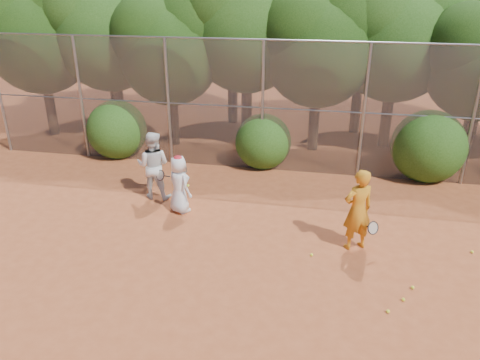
# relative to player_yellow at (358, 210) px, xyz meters

# --- Properties ---
(ground) EXTENTS (80.00, 80.00, 0.00)m
(ground) POSITION_rel_player_yellow_xyz_m (-1.80, -1.72, -0.95)
(ground) COLOR #9D4723
(ground) RESTS_ON ground
(fence_back) EXTENTS (20.05, 0.09, 4.03)m
(fence_back) POSITION_rel_player_yellow_xyz_m (-1.92, 4.28, 1.10)
(fence_back) COLOR gray
(fence_back) RESTS_ON ground
(tree_0) EXTENTS (4.38, 3.81, 6.00)m
(tree_0) POSITION_rel_player_yellow_xyz_m (-11.24, 6.32, 2.98)
(tree_0) COLOR black
(tree_0) RESTS_ON ground
(tree_1) EXTENTS (4.64, 4.03, 6.35)m
(tree_1) POSITION_rel_player_yellow_xyz_m (-8.74, 6.82, 3.21)
(tree_1) COLOR black
(tree_1) RESTS_ON ground
(tree_2) EXTENTS (3.99, 3.47, 5.47)m
(tree_2) POSITION_rel_player_yellow_xyz_m (-6.25, 6.12, 2.63)
(tree_2) COLOR black
(tree_2) RESTS_ON ground
(tree_3) EXTENTS (4.89, 4.26, 6.70)m
(tree_3) POSITION_rel_player_yellow_xyz_m (-3.74, 7.12, 3.44)
(tree_3) COLOR black
(tree_3) RESTS_ON ground
(tree_4) EXTENTS (4.19, 3.64, 5.73)m
(tree_4) POSITION_rel_player_yellow_xyz_m (-1.25, 6.52, 2.81)
(tree_4) COLOR black
(tree_4) RESTS_ON ground
(tree_5) EXTENTS (4.51, 3.92, 6.17)m
(tree_5) POSITION_rel_player_yellow_xyz_m (1.26, 7.32, 3.10)
(tree_5) COLOR black
(tree_5) RESTS_ON ground
(tree_9) EXTENTS (4.83, 4.20, 6.62)m
(tree_9) POSITION_rel_player_yellow_xyz_m (-9.74, 9.12, 3.39)
(tree_9) COLOR black
(tree_9) RESTS_ON ground
(tree_10) EXTENTS (5.15, 4.48, 7.06)m
(tree_10) POSITION_rel_player_yellow_xyz_m (-4.73, 9.33, 3.67)
(tree_10) COLOR black
(tree_10) RESTS_ON ground
(tree_11) EXTENTS (4.64, 4.03, 6.35)m
(tree_11) POSITION_rel_player_yellow_xyz_m (0.26, 8.92, 3.21)
(tree_11) COLOR black
(tree_11) RESTS_ON ground
(bush_0) EXTENTS (2.00, 2.00, 2.00)m
(bush_0) POSITION_rel_player_yellow_xyz_m (-7.80, 4.58, 0.05)
(bush_0) COLOR #204611
(bush_0) RESTS_ON ground
(bush_1) EXTENTS (1.80, 1.80, 1.80)m
(bush_1) POSITION_rel_player_yellow_xyz_m (-2.80, 4.58, -0.05)
(bush_1) COLOR #204611
(bush_1) RESTS_ON ground
(bush_2) EXTENTS (2.20, 2.20, 2.20)m
(bush_2) POSITION_rel_player_yellow_xyz_m (2.20, 4.58, 0.15)
(bush_2) COLOR #204611
(bush_2) RESTS_ON ground
(player_yellow) EXTENTS (0.92, 0.74, 1.91)m
(player_yellow) POSITION_rel_player_yellow_xyz_m (0.00, 0.00, 0.00)
(player_yellow) COLOR orange
(player_yellow) RESTS_ON ground
(player_teen) EXTENTS (0.89, 0.84, 1.55)m
(player_teen) POSITION_rel_player_yellow_xyz_m (-4.43, 0.95, -0.18)
(player_teen) COLOR white
(player_teen) RESTS_ON ground
(player_white) EXTENTS (0.94, 0.81, 1.89)m
(player_white) POSITION_rel_player_yellow_xyz_m (-5.38, 1.65, -0.01)
(player_white) COLOR silver
(player_white) RESTS_ON ground
(ball_0) EXTENTS (0.07, 0.07, 0.07)m
(ball_0) POSITION_rel_player_yellow_xyz_m (1.10, -1.37, -0.92)
(ball_0) COLOR yellow
(ball_0) RESTS_ON ground
(ball_1) EXTENTS (0.07, 0.07, 0.07)m
(ball_1) POSITION_rel_player_yellow_xyz_m (2.59, 0.25, -0.92)
(ball_1) COLOR yellow
(ball_1) RESTS_ON ground
(ball_2) EXTENTS (0.07, 0.07, 0.07)m
(ball_2) POSITION_rel_player_yellow_xyz_m (0.56, -2.20, -0.92)
(ball_2) COLOR yellow
(ball_2) RESTS_ON ground
(ball_3) EXTENTS (0.07, 0.07, 0.07)m
(ball_3) POSITION_rel_player_yellow_xyz_m (0.88, -1.79, -0.92)
(ball_3) COLOR yellow
(ball_3) RESTS_ON ground
(ball_4) EXTENTS (0.07, 0.07, 0.07)m
(ball_4) POSITION_rel_player_yellow_xyz_m (-0.92, -0.56, -0.92)
(ball_4) COLOR yellow
(ball_4) RESTS_ON ground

